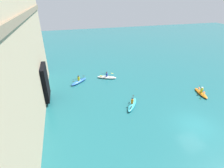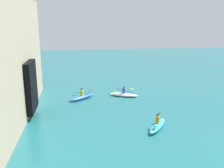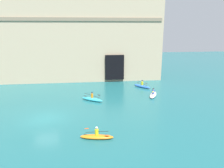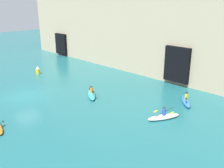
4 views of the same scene
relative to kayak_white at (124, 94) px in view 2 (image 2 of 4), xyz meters
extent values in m
cube|color=black|center=(-4.32, 9.02, 2.38)|extent=(3.27, 0.70, 4.31)
ellipsoid|color=white|center=(0.00, 0.00, -0.04)|extent=(2.05, 3.17, 0.36)
cylinder|color=#2D47B7|center=(0.00, 0.00, 0.41)|extent=(0.31, 0.31, 0.54)
sphere|color=beige|center=(0.00, 0.00, 0.78)|extent=(0.20, 0.20, 0.20)
cylinder|color=#232328|center=(0.00, 0.00, 0.86)|extent=(0.25, 0.25, 0.06)
cylinder|color=black|center=(0.00, 0.00, 0.44)|extent=(0.73, 1.90, 0.59)
ellipsoid|color=yellow|center=(0.31, 0.83, 0.19)|extent=(0.32, 0.47, 0.17)
ellipsoid|color=yellow|center=(-0.31, -0.83, 0.68)|extent=(0.32, 0.47, 0.17)
ellipsoid|color=#33B2C6|center=(-8.60, -1.02, -0.01)|extent=(2.98, 2.42, 0.42)
cylinder|color=orange|center=(-8.60, -1.02, 0.48)|extent=(0.30, 0.30, 0.55)
sphere|color=tan|center=(-8.60, -1.02, 0.85)|extent=(0.19, 0.19, 0.19)
cylinder|color=#232328|center=(-8.60, -1.02, 0.92)|extent=(0.24, 0.24, 0.06)
cylinder|color=black|center=(-8.60, -1.02, 0.51)|extent=(1.98, 1.08, 0.44)
ellipsoid|color=black|center=(-7.72, -1.49, 0.68)|extent=(0.47, 0.37, 0.13)
ellipsoid|color=black|center=(-9.48, -0.55, 0.33)|extent=(0.47, 0.37, 0.13)
ellipsoid|color=blue|center=(-0.41, 4.57, -0.01)|extent=(2.52, 2.82, 0.42)
cylinder|color=gold|center=(-0.41, 4.57, 0.47)|extent=(0.33, 0.33, 0.55)
sphere|color=tan|center=(-0.41, 4.57, 0.85)|extent=(0.21, 0.21, 0.21)
cylinder|color=#232328|center=(-0.41, 4.57, 0.94)|extent=(0.26, 0.26, 0.06)
cylinder|color=black|center=(-0.41, 4.57, 0.50)|extent=(1.04, 1.93, 0.39)
ellipsoid|color=black|center=(-0.86, 5.42, 0.34)|extent=(0.37, 0.48, 0.12)
ellipsoid|color=black|center=(0.04, 3.72, 0.66)|extent=(0.37, 0.48, 0.12)
camera|label=1|loc=(-25.12, 6.24, 12.11)|focal=28.00mm
camera|label=2|loc=(-25.75, 4.94, 7.87)|focal=40.00mm
camera|label=3|loc=(-9.25, -28.44, 9.18)|focal=35.00mm
camera|label=4|loc=(10.96, -17.30, 9.74)|focal=40.00mm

